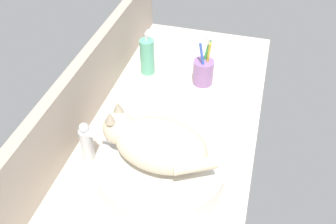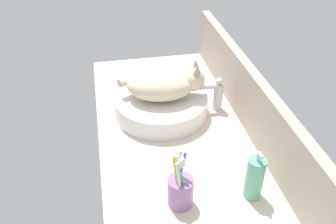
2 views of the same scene
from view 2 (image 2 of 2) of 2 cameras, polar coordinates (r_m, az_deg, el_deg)
ground_plane at (r=133.11cm, az=1.80°, el=-4.92°), size 130.62×56.13×4.00cm
backsplash_panel at (r=132.67cm, az=13.05°, el=0.90°), size 130.62×3.60×21.96cm
sink_basin at (r=142.93cm, az=-1.07°, el=1.08°), size 35.46×35.46×7.36cm
cat at (r=138.05cm, az=-0.55°, el=4.38°), size 19.80×31.91×14.00cm
faucet at (r=144.64cm, az=7.25°, el=2.93°), size 3.60×11.84×13.60cm
soap_dispenser at (r=110.73cm, az=13.06°, el=-9.74°), size 5.27×5.27×16.95cm
toothbrush_cup at (r=107.04cm, az=1.90°, el=-11.84°), size 7.34×7.34×18.71cm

